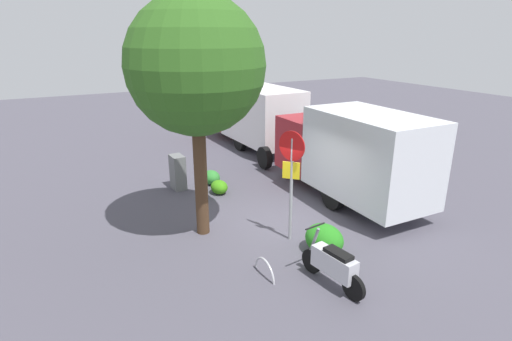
{
  "coord_description": "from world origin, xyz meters",
  "views": [
    {
      "loc": [
        -8.96,
        5.6,
        5.22
      ],
      "look_at": [
        0.84,
        0.43,
        1.42
      ],
      "focal_mm": 28.27,
      "sensor_mm": 36.0,
      "label": 1
    }
  ],
  "objects": [
    {
      "name": "motorcycle",
      "position": [
        -3.11,
        0.64,
        0.52
      ],
      "size": [
        1.81,
        0.59,
        1.2
      ],
      "rotation": [
        0.0,
        0.0,
        0.13
      ],
      "color": "black",
      "rests_on": "ground"
    },
    {
      "name": "bike_rack_hoop",
      "position": [
        -2.09,
        1.75,
        0.0
      ],
      "size": [
        0.85,
        0.08,
        0.85
      ],
      "primitive_type": "torus",
      "rotation": [
        1.57,
        0.0,
        0.03
      ],
      "color": "#B7B7BC",
      "rests_on": "ground"
    },
    {
      "name": "stop_sign",
      "position": [
        -0.9,
        0.34,
        1.97
      ],
      "size": [
        0.71,
        0.33,
        2.96
      ],
      "color": "#9E9EA3",
      "rests_on": "ground"
    },
    {
      "name": "box_truck_far",
      "position": [
        8.06,
        -3.16,
        1.6
      ],
      "size": [
        7.92,
        2.37,
        2.88
      ],
      "rotation": [
        0.0,
        0.0,
        0.02
      ],
      "color": "black",
      "rests_on": "ground"
    },
    {
      "name": "ground_plane",
      "position": [
        0.0,
        0.0,
        0.0
      ],
      "size": [
        60.0,
        60.0,
        0.0
      ],
      "primitive_type": "plane",
      "color": "#4B4853"
    },
    {
      "name": "shrub_near_sign",
      "position": [
        3.93,
        0.63,
        0.25
      ],
      "size": [
        0.74,
        0.6,
        0.5
      ],
      "primitive_type": "ellipsoid",
      "color": "#318332",
      "rests_on": "ground"
    },
    {
      "name": "street_tree",
      "position": [
        0.54,
        2.23,
        4.44
      ],
      "size": [
        3.41,
        3.41,
        6.18
      ],
      "color": "#47301E",
      "rests_on": "ground"
    },
    {
      "name": "box_truck_near",
      "position": [
        0.64,
        -2.85,
        1.63
      ],
      "size": [
        7.32,
        2.26,
        2.98
      ],
      "rotation": [
        0.0,
        0.0,
        -0.01
      ],
      "color": "black",
      "rests_on": "ground"
    },
    {
      "name": "utility_cabinet",
      "position": [
        4.05,
        1.82,
        0.6
      ],
      "size": [
        0.66,
        0.44,
        1.21
      ],
      "primitive_type": "cube",
      "rotation": [
        0.0,
        0.0,
        0.04
      ],
      "color": "slate",
      "rests_on": "ground"
    },
    {
      "name": "shrub_by_tree",
      "position": [
        2.94,
        0.74,
        0.23
      ],
      "size": [
        0.68,
        0.56,
        0.46
      ],
      "primitive_type": "ellipsoid",
      "color": "#3C8C16",
      "rests_on": "ground"
    },
    {
      "name": "shrub_mid_verge",
      "position": [
        -1.88,
        -0.05,
        0.36
      ],
      "size": [
        1.07,
        0.87,
        0.73
      ],
      "primitive_type": "ellipsoid",
      "color": "#257F1D",
      "rests_on": "ground"
    }
  ]
}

